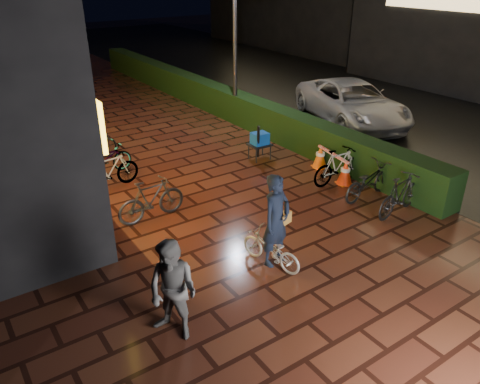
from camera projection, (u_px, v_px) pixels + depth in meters
ground at (279, 220)px, 10.24m from camera, size 80.00×80.00×0.00m
asphalt_road at (377, 105)px, 18.51m from camera, size 11.00×60.00×0.01m
hedge at (215, 98)px, 17.61m from camera, size 0.70×20.00×1.00m
bystander_person at (173, 291)px, 6.75m from camera, size 0.92×0.99×1.63m
van at (352, 103)px, 16.24m from camera, size 3.73×5.52×1.40m
lamp_post_hedge at (235, 38)px, 15.16m from camera, size 0.50×0.14×5.22m
lamp_post_sf at (11, 49)px, 14.32m from camera, size 0.47×0.19×4.90m
cyclist at (274, 234)px, 8.40m from camera, size 0.76×1.37×1.86m
traffic_barrier at (332, 164)px, 12.29m from camera, size 0.63×1.56×0.63m
cart_assembly at (260, 140)px, 13.16m from camera, size 0.64×0.62×1.14m
parked_bikes_storefront at (104, 160)px, 12.21m from camera, size 1.84×5.46×0.94m
parked_bikes_hedge at (367, 180)px, 11.06m from camera, size 1.69×2.51×0.94m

